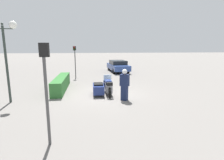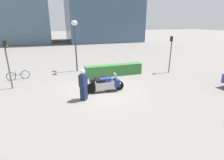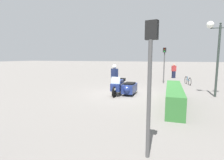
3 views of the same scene
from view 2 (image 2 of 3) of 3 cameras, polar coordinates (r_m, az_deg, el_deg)
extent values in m
plane|color=slate|center=(11.13, -3.70, -3.36)|extent=(160.00, 160.00, 0.00)
cylinder|color=black|center=(11.02, 2.28, -1.84)|extent=(0.62, 0.11, 0.62)
cylinder|color=black|center=(10.60, -6.94, -2.82)|extent=(0.62, 0.11, 0.62)
cylinder|color=black|center=(11.34, -3.91, -1.64)|extent=(0.48, 0.11, 0.48)
cube|color=#B7B7BC|center=(10.73, -2.25, -1.66)|extent=(1.28, 0.42, 0.45)
cube|color=navy|center=(10.62, -2.27, -0.02)|extent=(0.70, 0.39, 0.24)
cube|color=black|center=(10.56, -3.78, -0.27)|extent=(0.51, 0.39, 0.12)
cube|color=navy|center=(10.89, 1.38, -0.84)|extent=(0.33, 0.54, 0.44)
cube|color=silver|center=(10.75, 1.16, 1.22)|extent=(0.12, 0.52, 0.40)
sphere|color=white|center=(10.99, 2.52, -1.06)|extent=(0.18, 0.18, 0.18)
cube|color=navy|center=(11.30, -3.64, -0.88)|extent=(1.44, 0.70, 0.50)
sphere|color=navy|center=(11.44, -0.69, -0.47)|extent=(0.48, 0.47, 0.47)
cube|color=black|center=(11.21, -3.67, 0.52)|extent=(0.80, 0.59, 0.09)
cube|color=black|center=(10.45, -6.43, -0.16)|extent=(0.25, 0.36, 0.18)
cube|color=#192347|center=(9.78, -9.19, -4.13)|extent=(0.44, 0.44, 0.82)
cube|color=#192347|center=(9.53, -9.41, -0.04)|extent=(0.53, 0.56, 0.65)
sphere|color=tan|center=(9.40, -9.55, 2.49)|extent=(0.22, 0.22, 0.22)
sphere|color=white|center=(9.39, -9.56, 2.71)|extent=(0.28, 0.28, 0.28)
cube|color=#337033|center=(14.06, 0.59, 3.26)|extent=(4.61, 0.70, 0.89)
cylinder|color=#2D3833|center=(15.40, -11.74, 10.14)|extent=(0.12, 0.12, 4.01)
cylinder|color=#2D3833|center=(15.26, -12.21, 17.05)|extent=(0.05, 1.01, 0.05)
sphere|color=white|center=(15.76, -12.48, 17.76)|extent=(0.39, 0.39, 0.39)
sphere|color=white|center=(14.75, -12.02, 17.78)|extent=(0.39, 0.39, 0.39)
sphere|color=#2D3833|center=(15.26, -12.27, 17.91)|extent=(0.12, 0.12, 0.12)
cylinder|color=#4C4C4C|center=(15.48, 18.45, 7.03)|extent=(0.09, 0.09, 2.63)
cube|color=black|center=(15.25, 18.84, 12.62)|extent=(0.20, 0.29, 0.40)
sphere|color=red|center=(15.21, 18.64, 13.12)|extent=(0.11, 0.11, 0.11)
sphere|color=#462D06|center=(15.22, 18.59, 12.64)|extent=(0.11, 0.11, 0.11)
sphere|color=#07350F|center=(15.24, 18.54, 12.15)|extent=(0.11, 0.11, 0.11)
cylinder|color=#4C4C4C|center=(12.80, -30.62, 3.24)|extent=(0.09, 0.09, 2.67)
cube|color=black|center=(12.53, -31.53, 10.03)|extent=(0.18, 0.28, 0.40)
sphere|color=#410707|center=(12.49, -31.33, 10.65)|extent=(0.11, 0.11, 0.11)
sphere|color=#462D06|center=(12.51, -31.23, 10.07)|extent=(0.11, 0.11, 0.11)
sphere|color=green|center=(12.52, -31.13, 9.48)|extent=(0.11, 0.11, 0.11)
torus|color=black|center=(14.90, -26.50, 1.59)|extent=(0.64, 0.18, 0.65)
torus|color=black|center=(14.87, -30.07, 1.00)|extent=(0.64, 0.18, 0.65)
cylinder|color=#2D668C|center=(14.87, -28.32, 1.52)|extent=(0.84, 0.24, 0.05)
cylinder|color=#2D668C|center=(14.82, -28.95, 2.00)|extent=(0.04, 0.04, 0.30)
camera|label=1|loc=(13.59, -54.57, 5.80)|focal=28.00mm
camera|label=3|loc=(18.13, 27.94, 10.47)|focal=28.00mm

